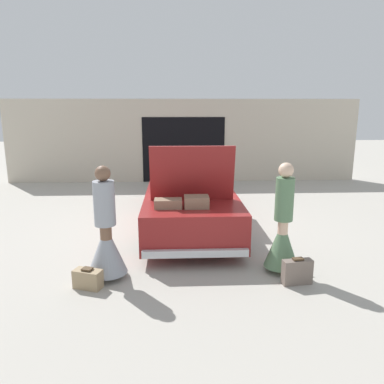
# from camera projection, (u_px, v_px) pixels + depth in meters

# --- Properties ---
(ground_plane) EXTENTS (40.00, 40.00, 0.00)m
(ground_plane) POSITION_uv_depth(u_px,v_px,m) (189.00, 222.00, 8.47)
(ground_plane) COLOR #ADA89E
(garage_wall_back) EXTENTS (12.00, 0.14, 2.80)m
(garage_wall_back) POSITION_uv_depth(u_px,v_px,m) (184.00, 141.00, 12.79)
(garage_wall_back) COLOR beige
(garage_wall_back) RESTS_ON ground_plane
(car) EXTENTS (1.84, 5.02, 1.89)m
(car) POSITION_uv_depth(u_px,v_px,m) (189.00, 196.00, 8.35)
(car) COLOR maroon
(car) RESTS_ON ground_plane
(person_left) EXTENTS (0.60, 0.60, 1.74)m
(person_left) POSITION_uv_depth(u_px,v_px,m) (106.00, 239.00, 5.63)
(person_left) COLOR brown
(person_left) RESTS_ON ground_plane
(person_right) EXTENTS (0.54, 0.54, 1.75)m
(person_right) POSITION_uv_depth(u_px,v_px,m) (282.00, 233.00, 5.84)
(person_right) COLOR beige
(person_right) RESTS_ON ground_plane
(suitcase_beside_left_person) EXTENTS (0.45, 0.32, 0.31)m
(suitcase_beside_left_person) POSITION_uv_depth(u_px,v_px,m) (88.00, 279.00, 5.40)
(suitcase_beside_left_person) COLOR #9E8460
(suitcase_beside_left_person) RESTS_ON ground_plane
(suitcase_beside_right_person) EXTENTS (0.46, 0.21, 0.40)m
(suitcase_beside_right_person) POSITION_uv_depth(u_px,v_px,m) (297.00, 272.00, 5.52)
(suitcase_beside_right_person) COLOR #75665B
(suitcase_beside_right_person) RESTS_ON ground_plane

